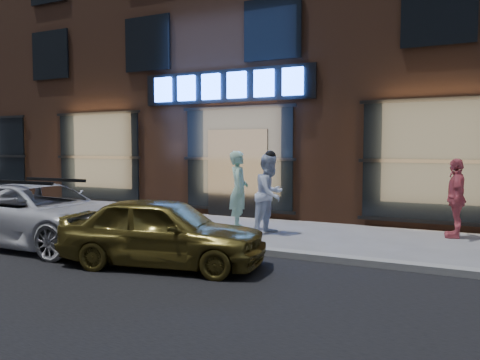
% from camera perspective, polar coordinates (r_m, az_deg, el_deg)
% --- Properties ---
extents(ground, '(90.00, 90.00, 0.00)m').
position_cam_1_polar(ground, '(9.66, -10.68, -7.50)').
color(ground, slate).
rests_on(ground, ground).
extents(curb, '(60.00, 0.25, 0.12)m').
position_cam_1_polar(curb, '(9.65, -10.69, -7.15)').
color(curb, gray).
rests_on(curb, ground).
extents(storefront_building, '(30.20, 8.28, 10.30)m').
position_cam_1_polar(storefront_building, '(16.89, 5.98, 15.01)').
color(storefront_building, '#54301E').
rests_on(storefront_building, ground).
extents(man_bowtie, '(0.67, 0.79, 1.83)m').
position_cam_1_polar(man_bowtie, '(10.91, -0.15, -1.25)').
color(man_bowtie, '#A0D3AE').
rests_on(man_bowtie, ground).
extents(man_cap, '(0.83, 0.98, 1.77)m').
position_cam_1_polar(man_cap, '(10.39, 3.67, -1.70)').
color(man_cap, silver).
rests_on(man_cap, ground).
extents(passerby, '(0.47, 1.01, 1.68)m').
position_cam_1_polar(passerby, '(10.90, 24.81, -2.02)').
color(passerby, '#CD5461').
rests_on(passerby, ground).
extents(white_suv, '(4.42, 2.13, 1.21)m').
position_cam_1_polar(white_suv, '(9.95, -23.22, -3.88)').
color(white_suv, silver).
rests_on(white_suv, ground).
extents(gold_sedan, '(3.52, 1.94, 1.13)m').
position_cam_1_polar(gold_sedan, '(7.65, -9.36, -6.20)').
color(gold_sedan, olive).
rests_on(gold_sedan, ground).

